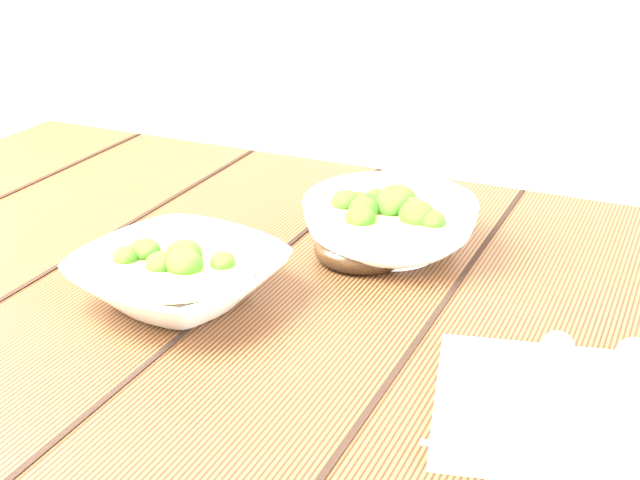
# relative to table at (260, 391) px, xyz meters

# --- Properties ---
(table) EXTENTS (1.20, 0.80, 0.75)m
(table) POSITION_rel_table_xyz_m (0.00, 0.00, 0.00)
(table) COLOR #36210F
(table) RESTS_ON ground
(soup_bowl_front) EXTENTS (0.23, 0.23, 0.06)m
(soup_bowl_front) POSITION_rel_table_xyz_m (-0.06, -0.05, 0.15)
(soup_bowl_front) COLOR silver
(soup_bowl_front) RESTS_ON table
(soup_bowl_back) EXTENTS (0.20, 0.20, 0.07)m
(soup_bowl_back) POSITION_rel_table_xyz_m (0.09, 0.15, 0.15)
(soup_bowl_back) COLOR silver
(soup_bowl_back) RESTS_ON table
(trivet) EXTENTS (0.13, 0.13, 0.03)m
(trivet) POSITION_rel_table_xyz_m (0.07, 0.12, 0.13)
(trivet) COLOR black
(trivet) RESTS_ON table
(napkin) EXTENTS (0.26, 0.23, 0.01)m
(napkin) POSITION_rel_table_xyz_m (0.33, -0.09, 0.13)
(napkin) COLOR beige
(napkin) RESTS_ON table
(spoon_left) EXTENTS (0.05, 0.18, 0.01)m
(spoon_left) POSITION_rel_table_xyz_m (0.31, -0.04, 0.13)
(spoon_left) COLOR #B5AD9F
(spoon_left) RESTS_ON napkin
(spoon_right) EXTENTS (0.03, 0.18, 0.01)m
(spoon_right) POSITION_rel_table_xyz_m (0.36, -0.03, 0.13)
(spoon_right) COLOR #B5AD9F
(spoon_right) RESTS_ON napkin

